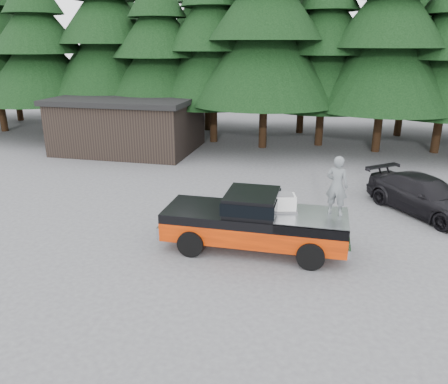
% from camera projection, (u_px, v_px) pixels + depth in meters
% --- Properties ---
extents(ground, '(120.00, 120.00, 0.00)m').
position_uv_depth(ground, '(229.00, 244.00, 14.60)').
color(ground, '#49494C').
rests_on(ground, ground).
extents(pickup_truck, '(6.00, 2.04, 1.33)m').
position_uv_depth(pickup_truck, '(254.00, 229.00, 14.12)').
color(pickup_truck, '#D63603').
rests_on(pickup_truck, ground).
extents(truck_cab, '(1.66, 1.90, 0.59)m').
position_uv_depth(truck_cab, '(252.00, 201.00, 13.83)').
color(truck_cab, black).
rests_on(truck_cab, pickup_truck).
extents(air_compressor, '(0.83, 0.74, 0.49)m').
position_uv_depth(air_compressor, '(284.00, 203.00, 13.85)').
color(air_compressor, silver).
rests_on(air_compressor, pickup_truck).
extents(man_on_bed, '(0.79, 0.64, 1.87)m').
position_uv_depth(man_on_bed, '(337.00, 186.00, 13.30)').
color(man_on_bed, '#595F61').
rests_on(man_on_bed, pickup_truck).
extents(parked_car, '(4.69, 5.15, 1.44)m').
position_uv_depth(parked_car, '(425.00, 196.00, 17.08)').
color(parked_car, black).
rests_on(parked_car, ground).
extents(utility_building, '(8.40, 6.40, 3.30)m').
position_uv_depth(utility_building, '(129.00, 123.00, 27.06)').
color(utility_building, black).
rests_on(utility_building, ground).
extents(treeline, '(60.15, 16.05, 17.50)m').
position_uv_depth(treeline, '(294.00, 21.00, 27.86)').
color(treeline, black).
rests_on(treeline, ground).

